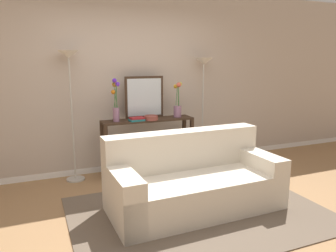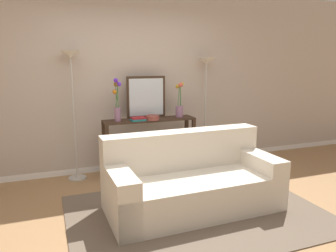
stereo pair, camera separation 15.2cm
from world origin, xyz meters
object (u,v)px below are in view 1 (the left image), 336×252
(couch, at_px, (193,182))
(fruit_bowl, at_px, (151,118))
(wall_mirror, at_px, (144,97))
(book_row_under_console, at_px, (123,173))
(vase_short_flowers, at_px, (178,105))
(book_stack, at_px, (137,119))
(floor_lamp_left, at_px, (70,80))
(vase_tall_flowers, at_px, (116,102))
(console_table, at_px, (148,136))
(floor_lamp_right, at_px, (203,81))

(couch, xyz_separation_m, fruit_bowl, (-0.07, 1.25, 0.57))
(wall_mirror, relative_size, book_row_under_console, 1.88)
(vase_short_flowers, relative_size, book_stack, 2.40)
(wall_mirror, height_order, book_stack, wall_mirror)
(couch, relative_size, fruit_bowl, 9.72)
(floor_lamp_left, xyz_separation_m, vase_tall_flowers, (0.60, -0.15, -0.31))
(floor_lamp_left, height_order, vase_tall_flowers, floor_lamp_left)
(wall_mirror, height_order, book_row_under_console, wall_mirror)
(wall_mirror, height_order, fruit_bowl, wall_mirror)
(console_table, distance_m, floor_lamp_left, 1.39)
(vase_tall_flowers, height_order, vase_short_flowers, vase_tall_flowers)
(couch, xyz_separation_m, vase_short_flowers, (0.40, 1.34, 0.73))
(floor_lamp_right, distance_m, wall_mirror, 1.03)
(couch, relative_size, console_table, 1.43)
(floor_lamp_right, relative_size, fruit_bowl, 8.55)
(couch, xyz_separation_m, floor_lamp_right, (0.92, 1.47, 1.07))
(console_table, xyz_separation_m, book_stack, (-0.20, -0.08, 0.29))
(fruit_bowl, bearing_deg, vase_short_flowers, 10.54)
(console_table, distance_m, fruit_bowl, 0.32)
(wall_mirror, height_order, vase_tall_flowers, wall_mirror)
(floor_lamp_right, relative_size, book_row_under_console, 5.22)
(vase_tall_flowers, relative_size, vase_short_flowers, 1.15)
(vase_short_flowers, xyz_separation_m, fruit_bowl, (-0.47, -0.09, -0.16))
(console_table, height_order, fruit_bowl, fruit_bowl)
(floor_lamp_left, relative_size, vase_short_flowers, 3.42)
(floor_lamp_left, distance_m, floor_lamp_right, 2.09)
(console_table, distance_m, book_row_under_console, 0.66)
(fruit_bowl, bearing_deg, book_stack, 177.86)
(wall_mirror, relative_size, fruit_bowl, 3.08)
(couch, bearing_deg, console_table, 93.55)
(vase_short_flowers, xyz_separation_m, book_stack, (-0.69, -0.08, -0.17))
(floor_lamp_right, height_order, vase_short_flowers, floor_lamp_right)
(floor_lamp_left, height_order, book_stack, floor_lamp_left)
(book_stack, bearing_deg, couch, -77.32)
(fruit_bowl, xyz_separation_m, book_stack, (-0.22, 0.01, -0.01))
(book_stack, bearing_deg, floor_lamp_right, 10.01)
(couch, bearing_deg, floor_lamp_left, 128.39)
(couch, height_order, floor_lamp_right, floor_lamp_right)
(floor_lamp_right, xyz_separation_m, book_stack, (-1.20, -0.21, -0.50))
(vase_tall_flowers, xyz_separation_m, fruit_bowl, (0.50, -0.07, -0.25))
(vase_tall_flowers, distance_m, fruit_bowl, 0.57)
(vase_tall_flowers, bearing_deg, fruit_bowl, -8.26)
(couch, distance_m, floor_lamp_right, 2.04)
(vase_tall_flowers, xyz_separation_m, vase_short_flowers, (0.97, 0.01, -0.09))
(console_table, height_order, vase_short_flowers, vase_short_flowers)
(wall_mirror, xyz_separation_m, vase_tall_flowers, (-0.48, -0.15, -0.03))
(floor_lamp_left, xyz_separation_m, fruit_bowl, (1.10, -0.22, -0.57))
(floor_lamp_right, relative_size, vase_short_flowers, 3.25)
(couch, height_order, fruit_bowl, fruit_bowl)
(couch, relative_size, floor_lamp_right, 1.14)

